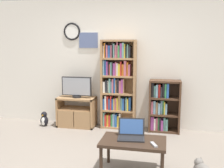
% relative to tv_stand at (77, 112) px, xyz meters
% --- Properties ---
extents(wall_back, '(6.09, 0.09, 2.60)m').
position_rel_tv_stand_xyz_m(wall_back, '(0.79, 0.27, 1.00)').
color(wall_back, silver).
rests_on(wall_back, ground_plane).
extents(tv_stand, '(0.77, 0.40, 0.61)m').
position_rel_tv_stand_xyz_m(tv_stand, '(0.00, 0.00, 0.00)').
color(tv_stand, '#9E754C').
rests_on(tv_stand, ground_plane).
extents(television, '(0.61, 0.18, 0.42)m').
position_rel_tv_stand_xyz_m(television, '(0.02, -0.01, 0.52)').
color(television, black).
rests_on(television, tv_stand).
extents(bookshelf_tall, '(0.69, 0.27, 1.78)m').
position_rel_tv_stand_xyz_m(bookshelf_tall, '(0.83, 0.10, 0.59)').
color(bookshelf_tall, '#9E754C').
rests_on(bookshelf_tall, ground_plane).
extents(bookshelf_short, '(0.59, 0.31, 1.01)m').
position_rel_tv_stand_xyz_m(bookshelf_short, '(1.73, 0.08, 0.19)').
color(bookshelf_short, '#472D1E').
rests_on(bookshelf_short, ground_plane).
extents(coffee_table, '(0.86, 0.52, 0.45)m').
position_rel_tv_stand_xyz_m(coffee_table, '(1.40, -1.69, 0.09)').
color(coffee_table, '#332319').
rests_on(coffee_table, ground_plane).
extents(laptop, '(0.38, 0.31, 0.25)m').
position_rel_tv_stand_xyz_m(laptop, '(1.36, -1.61, 0.21)').
color(laptop, '#232326').
rests_on(laptop, coffee_table).
extents(remote_near_laptop, '(0.11, 0.16, 0.02)m').
position_rel_tv_stand_xyz_m(remote_near_laptop, '(1.67, -1.81, 0.15)').
color(remote_near_laptop, '#99999E').
rests_on(remote_near_laptop, coffee_table).
extents(penguin_figurine, '(0.17, 0.15, 0.31)m').
position_rel_tv_stand_xyz_m(penguin_figurine, '(-0.67, -0.13, -0.17)').
color(penguin_figurine, black).
rests_on(penguin_figurine, ground_plane).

